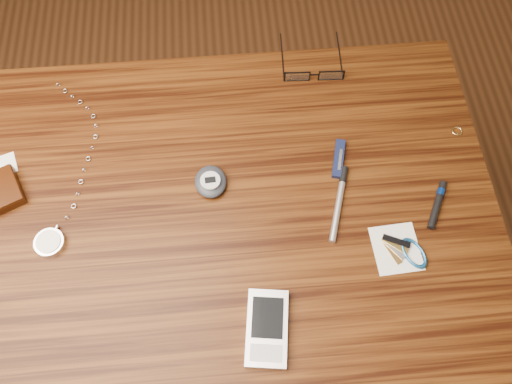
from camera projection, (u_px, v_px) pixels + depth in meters
ground at (235, 303)px, 1.57m from camera, size 3.80×3.80×0.00m
desk at (223, 230)px, 0.98m from camera, size 1.00×0.70×0.75m
eyeglasses at (314, 73)px, 1.00m from camera, size 0.13×0.13×0.03m
gold_ring at (457, 131)px, 0.96m from camera, size 0.02×0.02×0.00m
pocket_watch at (52, 235)px, 0.86m from camera, size 0.10×0.37×0.02m
pda_phone at (267, 328)px, 0.79m from camera, size 0.08×0.13×0.02m
pedometer at (211, 182)px, 0.90m from camera, size 0.06×0.07×0.03m
notepad_keys at (405, 251)px, 0.85m from camera, size 0.10×0.09×0.01m
pocket_knife at (339, 159)px, 0.93m from camera, size 0.04×0.08×0.01m
silver_pen at (340, 198)px, 0.89m from camera, size 0.06×0.14×0.01m
black_blue_pen at (438, 203)px, 0.89m from camera, size 0.06×0.09×0.01m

